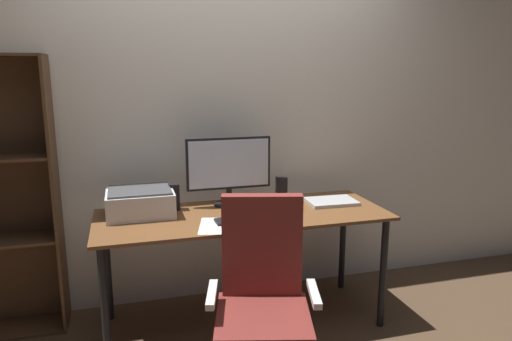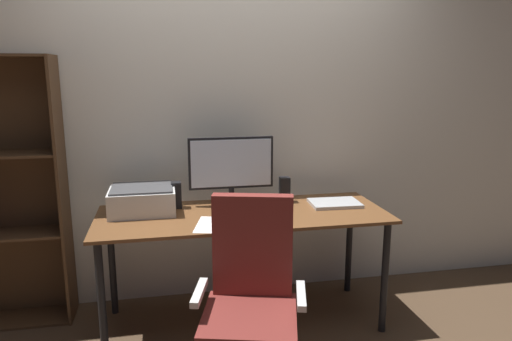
% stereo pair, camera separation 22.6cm
% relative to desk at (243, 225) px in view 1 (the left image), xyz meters
% --- Properties ---
extents(ground_plane, '(12.00, 12.00, 0.00)m').
position_rel_desk_xyz_m(ground_plane, '(0.00, 0.00, -0.66)').
color(ground_plane, '#4C3826').
extents(back_wall, '(6.40, 0.10, 2.60)m').
position_rel_desk_xyz_m(back_wall, '(0.00, 0.51, 0.64)').
color(back_wall, silver).
rests_on(back_wall, ground).
extents(desk, '(1.79, 0.69, 0.74)m').
position_rel_desk_xyz_m(desk, '(0.00, 0.00, 0.00)').
color(desk, brown).
rests_on(desk, ground).
extents(monitor, '(0.55, 0.20, 0.45)m').
position_rel_desk_xyz_m(monitor, '(-0.04, 0.20, 0.34)').
color(monitor, black).
rests_on(monitor, desk).
extents(keyboard, '(0.29, 0.12, 0.02)m').
position_rel_desk_xyz_m(keyboard, '(-0.06, -0.15, 0.09)').
color(keyboard, black).
rests_on(keyboard, desk).
extents(mouse, '(0.08, 0.11, 0.03)m').
position_rel_desk_xyz_m(mouse, '(0.17, -0.14, 0.09)').
color(mouse, black).
rests_on(mouse, desk).
extents(coffee_mug, '(0.10, 0.09, 0.09)m').
position_rel_desk_xyz_m(coffee_mug, '(0.00, 0.01, 0.12)').
color(coffee_mug, white).
rests_on(coffee_mug, desk).
extents(laptop, '(0.33, 0.24, 0.02)m').
position_rel_desk_xyz_m(laptop, '(0.62, 0.06, 0.09)').
color(laptop, '#B7BABC').
rests_on(laptop, desk).
extents(speaker_left, '(0.06, 0.07, 0.17)m').
position_rel_desk_xyz_m(speaker_left, '(-0.40, 0.19, 0.16)').
color(speaker_left, black).
rests_on(speaker_left, desk).
extents(speaker_right, '(0.06, 0.07, 0.17)m').
position_rel_desk_xyz_m(speaker_right, '(0.32, 0.19, 0.16)').
color(speaker_right, black).
rests_on(speaker_right, desk).
extents(printer, '(0.40, 0.34, 0.16)m').
position_rel_desk_xyz_m(printer, '(-0.61, 0.14, 0.16)').
color(printer, silver).
rests_on(printer, desk).
extents(paper_sheet, '(0.28, 0.34, 0.00)m').
position_rel_desk_xyz_m(paper_sheet, '(-0.20, -0.20, 0.08)').
color(paper_sheet, white).
rests_on(paper_sheet, desk).
extents(office_chair, '(0.57, 0.56, 1.01)m').
position_rel_desk_xyz_m(office_chair, '(-0.08, -0.71, -0.20)').
color(office_chair, silver).
rests_on(office_chair, ground).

